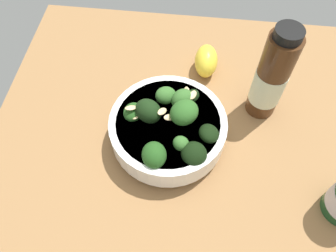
{
  "coord_description": "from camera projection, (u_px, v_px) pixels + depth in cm",
  "views": [
    {
      "loc": [
        25.21,
        0.8,
        47.15
      ],
      "look_at": [
        -1.53,
        -2.29,
        4.0
      ],
      "focal_mm": 35.81,
      "sensor_mm": 36.0,
      "label": 1
    }
  ],
  "objects": [
    {
      "name": "bottle_short",
      "position": [
        271.0,
        78.0,
        0.51
      ],
      "size": [
        5.01,
        5.01,
        17.33
      ],
      "color": "#472814",
      "rests_on": "ground_plane"
    },
    {
      "name": "lemon_wedge",
      "position": [
        206.0,
        61.0,
        0.6
      ],
      "size": [
        6.5,
        4.2,
        5.14
      ],
      "primitive_type": "ellipsoid",
      "rotation": [
        0.0,
        0.0,
        3.16
      ],
      "color": "yellow",
      "rests_on": "ground_plane"
    },
    {
      "name": "bowl_of_broccoli",
      "position": [
        169.0,
        127.0,
        0.51
      ],
      "size": [
        17.8,
        17.8,
        9.97
      ],
      "color": "white",
      "rests_on": "ground_plane"
    },
    {
      "name": "ground_plane",
      "position": [
        181.0,
        154.0,
        0.55
      ],
      "size": [
        63.22,
        63.22,
        3.38
      ],
      "primitive_type": "cube",
      "color": "#996D42"
    }
  ]
}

